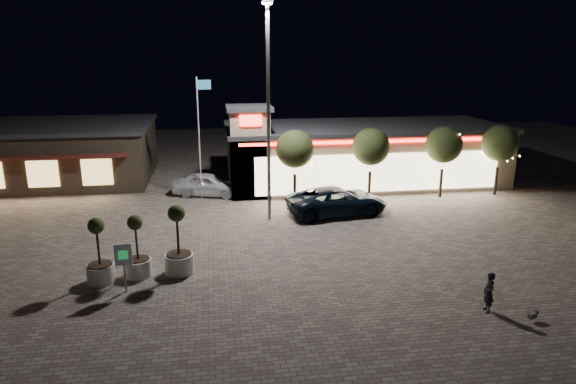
{
  "coord_description": "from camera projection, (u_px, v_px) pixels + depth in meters",
  "views": [
    {
      "loc": [
        -1.18,
        -20.6,
        9.61
      ],
      "look_at": [
        2.81,
        6.0,
        2.16
      ],
      "focal_mm": 32.0,
      "sensor_mm": 36.0,
      "label": 1
    }
  ],
  "objects": [
    {
      "name": "planter_right",
      "position": [
        179.0,
        252.0,
        22.72
      ],
      "size": [
        1.29,
        1.29,
        3.16
      ],
      "color": "silver",
      "rests_on": "ground"
    },
    {
      "name": "floodlight_pole",
      "position": [
        268.0,
        99.0,
        28.4
      ],
      "size": [
        0.6,
        0.4,
        12.38
      ],
      "color": "gray",
      "rests_on": "ground"
    },
    {
      "name": "planter_left",
      "position": [
        100.0,
        263.0,
        21.78
      ],
      "size": [
        1.18,
        1.18,
        2.9
      ],
      "color": "silver",
      "rests_on": "ground"
    },
    {
      "name": "flagpole",
      "position": [
        200.0,
        128.0,
        33.22
      ],
      "size": [
        0.95,
        0.1,
        8.0
      ],
      "color": "white",
      "rests_on": "ground"
    },
    {
      "name": "retail_building",
      "position": [
        357.0,
        153.0,
        38.21
      ],
      "size": [
        20.4,
        8.4,
        6.1
      ],
      "color": "tan",
      "rests_on": "ground"
    },
    {
      "name": "pedestrian",
      "position": [
        489.0,
        292.0,
        19.34
      ],
      "size": [
        0.42,
        0.6,
        1.58
      ],
      "primitive_type": "imported",
      "rotation": [
        0.0,
        0.0,
        -1.65
      ],
      "color": "black",
      "rests_on": "ground"
    },
    {
      "name": "string_tree_b",
      "position": [
        371.0,
        147.0,
        33.19
      ],
      "size": [
        2.42,
        2.42,
        4.79
      ],
      "color": "#332319",
      "rests_on": "ground"
    },
    {
      "name": "string_tree_d",
      "position": [
        500.0,
        143.0,
        34.47
      ],
      "size": [
        2.42,
        2.42,
        4.79
      ],
      "color": "#332319",
      "rests_on": "ground"
    },
    {
      "name": "string_tree_c",
      "position": [
        444.0,
        145.0,
        33.9
      ],
      "size": [
        2.42,
        2.42,
        4.79
      ],
      "color": "#332319",
      "rests_on": "ground"
    },
    {
      "name": "white_sedan",
      "position": [
        207.0,
        184.0,
        34.95
      ],
      "size": [
        4.96,
        3.0,
        1.58
      ],
      "primitive_type": "imported",
      "rotation": [
        0.0,
        0.0,
        1.31
      ],
      "color": "silver",
      "rests_on": "ground"
    },
    {
      "name": "pickup_truck",
      "position": [
        337.0,
        201.0,
        30.92
      ],
      "size": [
        6.42,
        3.67,
        1.69
      ],
      "primitive_type": "imported",
      "rotation": [
        0.0,
        0.0,
        1.72
      ],
      "color": "black",
      "rests_on": "ground"
    },
    {
      "name": "planter_mid",
      "position": [
        138.0,
        257.0,
        22.44
      ],
      "size": [
        1.14,
        1.14,
        2.81
      ],
      "color": "silver",
      "rests_on": "ground"
    },
    {
      "name": "restaurant_building",
      "position": [
        41.0,
        152.0,
        38.83
      ],
      "size": [
        16.4,
        11.0,
        4.3
      ],
      "color": "#382D23",
      "rests_on": "ground"
    },
    {
      "name": "ground",
      "position": [
        245.0,
        278.0,
        22.37
      ],
      "size": [
        90.0,
        90.0,
        0.0
      ],
      "primitive_type": "plane",
      "color": "#73685D",
      "rests_on": "ground"
    },
    {
      "name": "string_tree_a",
      "position": [
        295.0,
        149.0,
        32.47
      ],
      "size": [
        2.42,
        2.42,
        4.79
      ],
      "color": "#332319",
      "rests_on": "ground"
    },
    {
      "name": "valet_sign",
      "position": [
        123.0,
        259.0,
        20.75
      ],
      "size": [
        0.69,
        0.12,
        2.1
      ],
      "color": "gray",
      "rests_on": "ground"
    },
    {
      "name": "dog",
      "position": [
        534.0,
        314.0,
        18.8
      ],
      "size": [
        0.49,
        0.3,
        0.26
      ],
      "color": "#59514C",
      "rests_on": "ground"
    }
  ]
}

